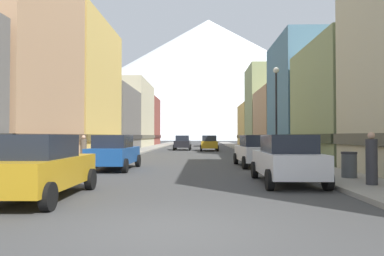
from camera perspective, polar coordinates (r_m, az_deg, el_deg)
The scene contains 27 objects.
ground_plane at distance 6.88m, azimuth -4.42°, elevation -15.96°, with size 400.00×400.00×0.00m, color #404040.
sidewalk_left at distance 42.23m, azimuth -7.99°, elevation -3.50°, with size 2.50×100.00×0.15m, color gray.
sidewalk_right at distance 42.03m, azimuth 9.10°, elevation -3.51°, with size 2.50×100.00×0.15m, color gray.
storefront_left_1 at distance 23.31m, azimuth -27.67°, elevation 8.51°, with size 6.39×9.17×11.65m.
storefront_left_2 at distance 33.14m, azimuth -19.86°, elevation 5.64°, with size 7.92×11.19×11.71m.
storefront_left_3 at distance 44.01m, azimuth -13.34°, elevation 1.23°, with size 6.43×11.37×7.53m.
storefront_left_4 at distance 56.24m, azimuth -10.23°, elevation 1.95°, with size 6.73×13.43×10.07m.
storefront_left_5 at distance 67.59m, azimuth -8.84°, elevation 0.91°, with size 8.13×9.30×8.86m.
storefront_right_1 at distance 25.09m, azimuth 25.13°, elevation 3.27°, with size 6.77×8.89×7.63m.
storefront_right_2 at distance 34.33m, azimuth 19.75°, elevation 4.38°, with size 8.13×9.10×10.48m.
storefront_right_3 at distance 43.80m, azimuth 16.92°, elevation 1.08°, with size 9.99×9.93×7.23m.
storefront_right_4 at distance 53.13m, azimuth 13.73°, elevation 3.04°, with size 9.19×8.27×11.73m.
storefront_right_5 at distance 62.71m, azimuth 11.77°, elevation 0.34°, with size 9.09×10.71×7.18m.
car_left_0 at distance 10.74m, azimuth -23.30°, elevation -5.68°, with size 2.12×4.43×1.78m.
car_left_1 at distance 18.77m, azimuth -12.37°, elevation -3.81°, with size 2.09×4.41×1.78m.
car_right_0 at distance 13.45m, azimuth 14.94°, elevation -4.82°, with size 2.08×4.41×1.78m.
car_right_1 at distance 20.49m, azimuth 10.26°, elevation -3.60°, with size 2.23×4.47×1.78m.
car_driving_0 at distance 41.16m, azimuth 2.75°, elevation -2.42°, with size 2.06×4.40×1.78m.
car_driving_1 at distance 43.58m, azimuth -1.53°, elevation -2.36°, with size 2.06×4.40×1.78m.
trash_bin_right at distance 14.94m, azimuth 23.88°, elevation -5.38°, with size 0.59×0.59×0.98m.
potted_plant_0 at distance 27.08m, azimuth 15.00°, elevation -3.66°, with size 0.59×0.59×0.86m.
potted_plant_2 at distance 18.47m, azimuth -23.19°, elevation -4.90°, with size 0.55×0.55×0.79m.
pedestrian_0 at distance 21.92m, azimuth -16.99°, elevation -3.41°, with size 0.36×0.36×1.63m.
pedestrian_1 at distance 22.30m, azimuth 15.97°, elevation -3.35°, with size 0.36×0.36×1.65m.
pedestrian_2 at distance 13.05m, azimuth 26.83°, elevation -4.63°, with size 0.36×0.36×1.72m.
streetlamp_right at distance 22.77m, azimuth 13.34°, elevation 4.43°, with size 0.36×0.36×5.86m.
mountain_backdrop at distance 270.11m, azimuth 2.64°, elevation 7.90°, with size 281.95×281.95×89.33m, color silver.
Camera 1 is at (0.68, -6.62, 1.75)m, focal length 33.28 mm.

